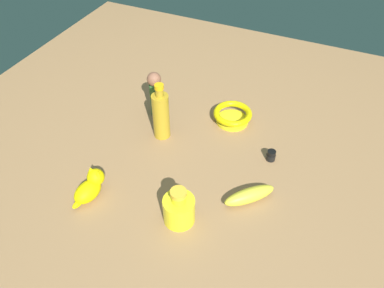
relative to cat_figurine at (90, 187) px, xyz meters
name	(u,v)px	position (x,y,z in m)	size (l,w,h in m)	color
ground	(192,159)	(0.27, -0.23, -0.04)	(2.00, 2.00, 0.00)	#936D47
cat_figurine	(90,187)	(0.00, 0.00, 0.00)	(0.14, 0.08, 0.09)	yellow
person_figure_adult	(155,92)	(0.45, 0.01, 0.06)	(0.06, 0.06, 0.19)	#36682F
bowl	(233,115)	(0.52, -0.28, -0.01)	(0.15, 0.15, 0.05)	yellow
banana	(249,195)	(0.18, -0.46, -0.01)	(0.17, 0.05, 0.05)	gold
bottle_tall	(161,115)	(0.34, -0.07, 0.06)	(0.06, 0.06, 0.22)	#B38E1F
bottle_short	(179,209)	(0.03, -0.29, 0.01)	(0.09, 0.09, 0.13)	yellow
nail_polish_jar	(271,155)	(0.38, -0.47, -0.02)	(0.03, 0.03, 0.04)	black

